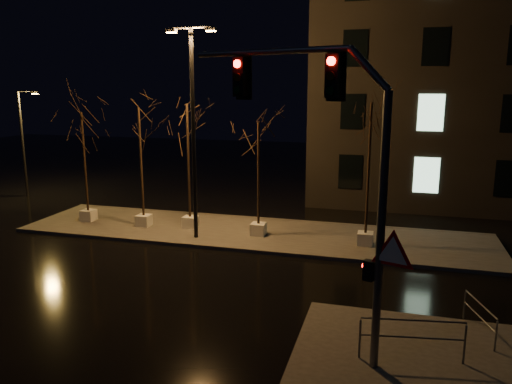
% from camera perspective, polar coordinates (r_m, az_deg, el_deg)
% --- Properties ---
extents(ground, '(90.00, 90.00, 0.00)m').
position_cam_1_polar(ground, '(18.21, -5.81, -10.18)').
color(ground, black).
rests_on(ground, ground).
extents(median, '(22.00, 5.00, 0.15)m').
position_cam_1_polar(median, '(23.55, -0.52, -4.72)').
color(median, '#3F3C38').
rests_on(median, ground).
extents(sidewalk_corner, '(7.00, 5.00, 0.15)m').
position_cam_1_polar(sidewalk_corner, '(14.01, 19.62, -17.76)').
color(sidewalk_corner, '#3F3C38').
rests_on(sidewalk_corner, ground).
extents(tree_0, '(1.80, 1.80, 5.61)m').
position_cam_1_polar(tree_0, '(26.07, -19.18, 5.96)').
color(tree_0, silver).
rests_on(tree_0, median).
extents(tree_1, '(1.80, 1.80, 5.88)m').
position_cam_1_polar(tree_1, '(24.27, -13.15, 6.40)').
color(tree_1, silver).
rests_on(tree_1, median).
extents(tree_2, '(1.80, 1.80, 6.07)m').
position_cam_1_polar(tree_2, '(23.57, -7.82, 6.79)').
color(tree_2, silver).
rests_on(tree_2, median).
extents(tree_3, '(1.80, 1.80, 5.31)m').
position_cam_1_polar(tree_3, '(22.19, 0.28, 5.09)').
color(tree_3, silver).
rests_on(tree_3, median).
extents(tree_4, '(1.80, 1.80, 6.22)m').
position_cam_1_polar(tree_4, '(21.19, 12.91, 6.33)').
color(tree_4, silver).
rests_on(tree_4, median).
extents(traffic_signal_mast, '(5.93, 2.14, 7.63)m').
position_cam_1_polar(traffic_signal_mast, '(12.02, 8.91, 3.70)').
color(traffic_signal_mast, '#515458').
rests_on(traffic_signal_mast, sidewalk_corner).
extents(streetlight_main, '(2.29, 0.42, 9.14)m').
position_cam_1_polar(streetlight_main, '(21.89, -7.21, 8.16)').
color(streetlight_main, black).
rests_on(streetlight_main, median).
extents(streetlight_far, '(1.26, 0.59, 6.58)m').
position_cam_1_polar(streetlight_far, '(34.34, -25.01, 5.50)').
color(streetlight_far, black).
rests_on(streetlight_far, ground).
extents(guard_rail_a, '(2.55, 0.46, 1.11)m').
position_cam_1_polar(guard_rail_a, '(13.37, 17.42, -15.21)').
color(guard_rail_a, '#515458').
rests_on(guard_rail_a, sidewalk_corner).
extents(guard_rail_b, '(0.59, 1.83, 0.90)m').
position_cam_1_polar(guard_rail_b, '(15.38, 24.20, -12.62)').
color(guard_rail_b, '#515458').
rests_on(guard_rail_b, sidewalk_corner).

